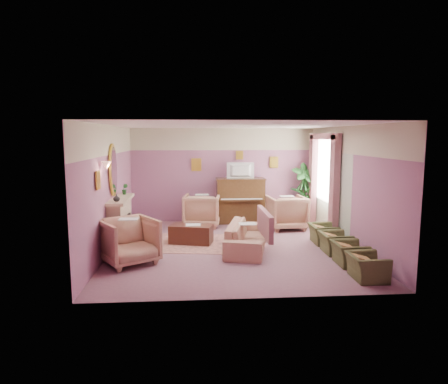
{
  "coord_description": "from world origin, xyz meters",
  "views": [
    {
      "loc": [
        -0.84,
        -9.0,
        2.55
      ],
      "look_at": [
        -0.16,
        0.4,
        1.24
      ],
      "focal_mm": 32.0,
      "sensor_mm": 36.0,
      "label": 1
    }
  ],
  "objects": [
    {
      "name": "mirror_glass",
      "position": [
        -2.67,
        0.2,
        1.8
      ],
      "size": [
        0.01,
        0.6,
        1.06
      ],
      "primitive_type": "ellipsoid",
      "color": "white",
      "rests_on": "wall_left"
    },
    {
      "name": "piano_keyshelf",
      "position": [
        0.5,
        2.33,
        0.72
      ],
      "size": [
        1.3,
        0.12,
        0.06
      ],
      "primitive_type": "cube",
      "color": "#462D17",
      "rests_on": "piano"
    },
    {
      "name": "floral_armchair_left",
      "position": [
        -0.65,
        2.21,
        0.51
      ],
      "size": [
        0.99,
        0.99,
        1.03
      ],
      "primitive_type": "imported",
      "color": "tan",
      "rests_on": "floor"
    },
    {
      "name": "floor",
      "position": [
        0.0,
        0.0,
        0.0
      ],
      "size": [
        5.5,
        6.0,
        0.01
      ],
      "primitive_type": "cube",
      "color": "#865A69",
      "rests_on": "ground"
    },
    {
      "name": "olive_chair_b",
      "position": [
        2.22,
        -1.47,
        0.31
      ],
      "size": [
        0.5,
        0.71,
        0.62
      ],
      "primitive_type": "imported",
      "color": "#4C532B",
      "rests_on": "floor"
    },
    {
      "name": "window_blind",
      "position": [
        2.7,
        1.55,
        1.7
      ],
      "size": [
        0.03,
        1.4,
        1.8
      ],
      "primitive_type": "cube",
      "color": "silver",
      "rests_on": "wall_right"
    },
    {
      "name": "sofa",
      "position": [
        0.33,
        -0.23,
        0.42
      ],
      "size": [
        0.69,
        2.08,
        0.84
      ],
      "primitive_type": "imported",
      "color": "tan",
      "rests_on": "floor"
    },
    {
      "name": "pelmet",
      "position": [
        2.62,
        1.55,
        2.56
      ],
      "size": [
        0.16,
        2.2,
        0.16
      ],
      "primitive_type": "cube",
      "color": "#8D545D",
      "rests_on": "wall_right"
    },
    {
      "name": "olive_chair_d",
      "position": [
        2.22,
        0.17,
        0.31
      ],
      "size": [
        0.5,
        0.71,
        0.62
      ],
      "primitive_type": "imported",
      "color": "#4C532B",
      "rests_on": "floor"
    },
    {
      "name": "mantel_shelf",
      "position": [
        -2.56,
        0.2,
        1.12
      ],
      "size": [
        0.4,
        1.55,
        0.07
      ],
      "primitive_type": "cube",
      "color": "tan",
      "rests_on": "fireplace_surround"
    },
    {
      "name": "print_left_wall",
      "position": [
        -2.71,
        -1.2,
        1.72
      ],
      "size": [
        0.03,
        0.28,
        0.36
      ],
      "primitive_type": "cube",
      "color": "gold",
      "rests_on": "wall_left"
    },
    {
      "name": "fireplace_surround",
      "position": [
        -2.59,
        0.2,
        0.55
      ],
      "size": [
        0.3,
        1.4,
        1.1
      ],
      "primitive_type": "cube",
      "color": "tan",
      "rests_on": "floor"
    },
    {
      "name": "curtain_left",
      "position": [
        2.62,
        0.63,
        1.3
      ],
      "size": [
        0.16,
        0.34,
        2.6
      ],
      "primitive_type": "cube",
      "color": "#8D545D",
      "rests_on": "floor"
    },
    {
      "name": "coffee_table",
      "position": [
        -0.95,
        0.39,
        0.23
      ],
      "size": [
        1.09,
        0.74,
        0.45
      ],
      "primitive_type": "cube",
      "rotation": [
        0.0,
        0.0,
        -0.26
      ],
      "color": "#411E15",
      "rests_on": "floor"
    },
    {
      "name": "piano_top",
      "position": [
        0.5,
        2.68,
        1.31
      ],
      "size": [
        1.45,
        0.65,
        0.04
      ],
      "primitive_type": "cube",
      "color": "#462D17",
      "rests_on": "piano"
    },
    {
      "name": "mirror_frame",
      "position": [
        -2.7,
        0.2,
        1.8
      ],
      "size": [
        0.04,
        0.72,
        1.2
      ],
      "primitive_type": "ellipsoid",
      "color": "gold",
      "rests_on": "wall_left"
    },
    {
      "name": "palm_pot",
      "position": [
        2.4,
        2.6,
        0.17
      ],
      "size": [
        0.34,
        0.34,
        0.34
      ],
      "primitive_type": "cylinder",
      "color": "#B06D54",
      "rests_on": "floor"
    },
    {
      "name": "side_plant_big",
      "position": [
        2.39,
        2.64,
        0.87
      ],
      "size": [
        0.3,
        0.3,
        0.34
      ],
      "primitive_type": "imported",
      "color": "#225D24",
      "rests_on": "side_table"
    },
    {
      "name": "wall_right",
      "position": [
        2.75,
        0.0,
        1.4
      ],
      "size": [
        0.02,
        6.0,
        2.8
      ],
      "primitive_type": "cube",
      "color": "slate",
      "rests_on": "floor"
    },
    {
      "name": "side_table",
      "position": [
        2.39,
        2.64,
        0.35
      ],
      "size": [
        0.52,
        0.52,
        0.7
      ],
      "primitive_type": "cylinder",
      "color": "silver",
      "rests_on": "floor"
    },
    {
      "name": "picture_rail_band",
      "position": [
        0.0,
        2.99,
        2.47
      ],
      "size": [
        5.5,
        0.01,
        0.65
      ],
      "primitive_type": "cube",
      "color": "beige",
      "rests_on": "wall_back"
    },
    {
      "name": "floral_armchair_front",
      "position": [
        -2.18,
        -1.06,
        0.51
      ],
      "size": [
        0.99,
        0.99,
        1.03
      ],
      "primitive_type": "imported",
      "color": "tan",
      "rests_on": "floor"
    },
    {
      "name": "floral_armchair_right",
      "position": [
        1.69,
        1.74,
        0.51
      ],
      "size": [
        0.99,
        0.99,
        1.03
      ],
      "primitive_type": "imported",
      "color": "tan",
      "rests_on": "floor"
    },
    {
      "name": "fireplace_inset",
      "position": [
        -2.49,
        0.2,
        0.4
      ],
      "size": [
        0.18,
        0.72,
        0.68
      ],
      "primitive_type": "cube",
      "color": "black",
      "rests_on": "floor"
    },
    {
      "name": "wall_left",
      "position": [
        -2.75,
        0.0,
        1.4
      ],
      "size": [
        0.02,
        6.0,
        2.8
      ],
      "primitive_type": "cube",
      "color": "slate",
      "rests_on": "floor"
    },
    {
      "name": "curtain_right",
      "position": [
        2.62,
        2.47,
        1.3
      ],
      "size": [
        0.16,
        0.34,
        2.6
      ],
      "primitive_type": "cube",
      "color": "#8D545D",
      "rests_on": "floor"
    },
    {
      "name": "piano",
      "position": [
        0.5,
        2.68,
        0.65
      ],
      "size": [
        1.4,
        0.6,
        1.3
      ],
      "primitive_type": "cube",
      "color": "#462D17",
      "rests_on": "floor"
    },
    {
      "name": "olive_chair_a",
      "position": [
        2.22,
        -2.29,
        0.31
      ],
      "size": [
        0.5,
        0.71,
        0.62
      ],
      "primitive_type": "imported",
      "color": "#4C532B",
      "rests_on": "floor"
    },
    {
      "name": "sconce_shade",
      "position": [
        -2.62,
        -0.85,
        1.98
      ],
      "size": [
        0.2,
        0.2,
        0.16
      ],
      "primitive_type": "cone",
      "color": "tan",
      "rests_on": "wall_left"
    },
    {
      "name": "mantel_plant",
      "position": [
        -2.55,
        0.75,
        1.29
      ],
      "size": [
        0.16,
        0.16,
        0.28
      ],
      "primitive_type": "imported",
      "color": "#225D24",
      "rests_on": "mantel_shelf"
    },
    {
      "name": "palm_plant",
      "position": [
        2.4,
        2.6,
        1.06
      ],
      "size": [
        0.76,
        0.76,
        1.44
      ],
      "primitive_type": "imported",
      "color": "#225D24",
      "rests_on": "palm_pot"
    },
    {
      "name": "side_plant_small",
      "position": [
        2.51,
        2.54,
        0.84
      ],
      "size": [
        0.16,
        0.16,
        0.28
      ],
      "primitive_type": "imported",
      "color": "#225D24",
      "rests_on": "side_table"
    },
    {
      "name": "print_back_mid",
      "position": [
        0.5,
        2.96,
        2.0
      ],
      "size": [
        0.22,
        0.03,
        0.26
      ],
      "primitive_type": "cube",
      "color": "gold",
      "rests_on": "wall_back"
    },
    {
      "name": "print_back_right",
      "position": [
        1.55,
        2.96,
        1.78
      ],
      "size": [
        0.26,
        0.03,
        0.34
      ],
      "primitive_type": "cube",
      "color": "gold",
      "rests_on": "wall_back"
    },
    {
      "name": "olive_chair_c",
      "position": [
        2.22,
        -0.65,
        0.31
      ],
      "size": [
        0.5,
        0.71,
        0.62
      ],
      "primitive_type": "imported",
      "color": "#4C532B",
      "rests_on": "floor"
    },
    {
      "name": "print_back_left",
      "position": [
        -0.8,
        2.96,
        1.72
      ],
      "size": [
        0.3,
        0.03,
        0.38
      ],
      "primitive_type": "cube",
      "color": "gold",
      "rests_on": "wall_back"
    },
    {
      "name": "hearth",
      "position": [
        -2.39,
        0.2,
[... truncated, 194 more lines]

